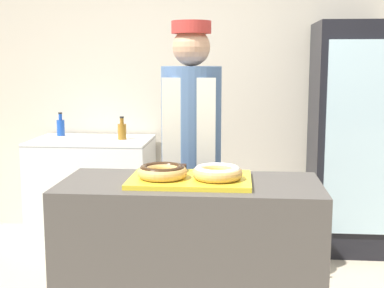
% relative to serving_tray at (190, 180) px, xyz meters
% --- Properties ---
extents(wall_back, '(8.00, 0.06, 2.70)m').
position_rel_serving_tray_xyz_m(wall_back, '(0.00, 2.13, 0.41)').
color(wall_back, beige).
rests_on(wall_back, ground_plane).
extents(display_counter, '(1.33, 0.59, 0.93)m').
position_rel_serving_tray_xyz_m(display_counter, '(0.00, 0.00, -0.47)').
color(display_counter, '#4C4742').
rests_on(display_counter, ground_plane).
extents(serving_tray, '(0.61, 0.42, 0.02)m').
position_rel_serving_tray_xyz_m(serving_tray, '(0.00, 0.00, 0.00)').
color(serving_tray, yellow).
rests_on(serving_tray, display_counter).
extents(donut_chocolate_glaze, '(0.25, 0.25, 0.07)m').
position_rel_serving_tray_xyz_m(donut_chocolate_glaze, '(-0.14, -0.03, 0.05)').
color(donut_chocolate_glaze, tan).
rests_on(donut_chocolate_glaze, serving_tray).
extents(donut_light_glaze, '(0.25, 0.25, 0.07)m').
position_rel_serving_tray_xyz_m(donut_light_glaze, '(0.14, -0.03, 0.05)').
color(donut_light_glaze, tan).
rests_on(donut_light_glaze, serving_tray).
extents(brownie_back_left, '(0.09, 0.09, 0.03)m').
position_rel_serving_tray_xyz_m(brownie_back_left, '(-0.08, 0.15, 0.03)').
color(brownie_back_left, black).
rests_on(brownie_back_left, serving_tray).
extents(brownie_back_right, '(0.09, 0.09, 0.03)m').
position_rel_serving_tray_xyz_m(brownie_back_right, '(0.08, 0.15, 0.03)').
color(brownie_back_right, black).
rests_on(brownie_back_right, serving_tray).
extents(baker_person, '(0.37, 0.37, 1.78)m').
position_rel_serving_tray_xyz_m(baker_person, '(-0.05, 0.66, 0.01)').
color(baker_person, '#4C4C51').
rests_on(baker_person, ground_plane).
extents(beverage_fridge, '(0.59, 0.66, 1.84)m').
position_rel_serving_tray_xyz_m(beverage_fridge, '(1.13, 1.73, -0.02)').
color(beverage_fridge, black).
rests_on(beverage_fridge, ground_plane).
extents(chest_freezer, '(0.99, 0.67, 0.88)m').
position_rel_serving_tray_xyz_m(chest_freezer, '(-1.00, 1.73, -0.49)').
color(chest_freezer, white).
rests_on(chest_freezer, ground_plane).
extents(bottle_blue, '(0.07, 0.07, 0.21)m').
position_rel_serving_tray_xyz_m(bottle_blue, '(-1.33, 1.92, 0.02)').
color(bottle_blue, '#1E4CB2').
rests_on(bottle_blue, chest_freezer).
extents(bottle_amber, '(0.07, 0.07, 0.19)m').
position_rel_serving_tray_xyz_m(bottle_amber, '(-0.74, 1.75, 0.02)').
color(bottle_amber, '#99661E').
rests_on(bottle_amber, chest_freezer).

